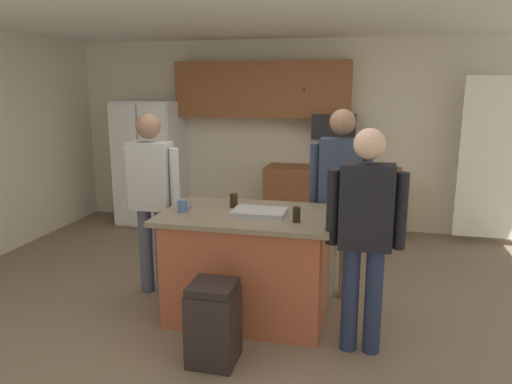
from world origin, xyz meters
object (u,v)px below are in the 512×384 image
refrigerator (151,163)px  kitchen_island (248,265)px  person_elder_center (365,227)px  serving_tray (259,212)px  glass_pilsner (297,215)px  person_guest_right (340,190)px  microwave_over_range (334,126)px  trash_bin (213,323)px  mug_ceramic_white (183,206)px  glass_dark_ale (234,201)px  person_guest_left (151,192)px

refrigerator → kitchen_island: size_ratio=1.23×
person_elder_center → serving_tray: size_ratio=3.85×
refrigerator → glass_pilsner: (2.54, -2.75, 0.11)m
refrigerator → person_guest_right: person_guest_right is taller
microwave_over_range → trash_bin: size_ratio=0.92×
refrigerator → glass_pilsner: size_ratio=14.62×
refrigerator → serving_tray: 3.41m
glass_pilsner → mug_ceramic_white: bearing=174.6°
glass_pilsner → trash_bin: bearing=-132.0°
refrigerator → trash_bin: 3.93m
refrigerator → microwave_over_range: 2.66m
refrigerator → person_elder_center: refrigerator is taller
kitchen_island → trash_bin: (-0.07, -0.75, -0.17)m
person_elder_center → serving_tray: 0.92m
refrigerator → glass_pilsner: refrigerator is taller
person_guest_right → mug_ceramic_white: person_guest_right is taller
glass_dark_ale → glass_pilsner: bearing=-29.1°
mug_ceramic_white → serving_tray: (0.65, 0.06, -0.03)m
mug_ceramic_white → trash_bin: 1.06m
kitchen_island → person_guest_right: bearing=40.0°
refrigerator → glass_pilsner: 3.74m
microwave_over_range → person_elder_center: 3.10m
serving_tray → person_elder_center: bearing=-20.0°
glass_pilsner → mug_ceramic_white: glass_pilsner is taller
person_elder_center → person_guest_right: (-0.24, 0.96, 0.06)m
microwave_over_range → glass_pilsner: (-0.06, -2.87, -0.45)m
person_guest_right → glass_dark_ale: person_guest_right is taller
microwave_over_range → kitchen_island: 2.89m
kitchen_island → person_elder_center: bearing=-20.0°
microwave_over_range → serving_tray: microwave_over_range is taller
microwave_over_range → glass_dark_ale: bearing=-104.8°
person_guest_left → glass_pilsner: size_ratio=14.29×
refrigerator → glass_dark_ale: bearing=-51.3°
refrigerator → microwave_over_range: refrigerator is taller
person_guest_right → glass_dark_ale: size_ratio=14.80×
glass_dark_ale → glass_pilsner: glass_pilsner is taller
microwave_over_range → person_guest_right: (0.22, -2.07, -0.41)m
mug_ceramic_white → serving_tray: size_ratio=0.28×
glass_dark_ale → mug_ceramic_white: glass_dark_ale is taller
serving_tray → trash_bin: 0.99m
kitchen_island → person_guest_left: person_guest_left is taller
glass_dark_ale → microwave_over_range: bearing=75.2°
glass_pilsner → mug_ceramic_white: (-0.98, 0.09, -0.01)m
refrigerator → person_guest_right: size_ratio=1.00×
refrigerator → person_elder_center: (3.06, -2.91, 0.09)m
person_guest_left → kitchen_island: bearing=0.0°
glass_dark_ale → glass_pilsner: size_ratio=0.99×
person_guest_left → person_guest_right: person_guest_right is taller
person_elder_center → person_guest_right: bearing=-55.7°
kitchen_island → serving_tray: size_ratio=3.27×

